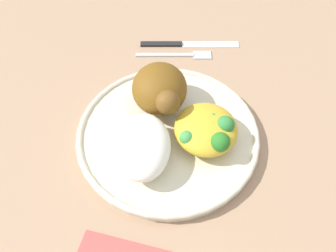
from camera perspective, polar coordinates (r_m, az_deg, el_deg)
The scene contains 7 objects.
ground_plane at distance 0.51m, azimuth 0.00°, elevation -1.99°, with size 2.00×2.00×0.00m, color #9E7C5E.
plate at distance 0.50m, azimuth 0.00°, elevation -1.32°, with size 0.27×0.27×0.02m.
roasted_chicken at distance 0.50m, azimuth -1.32°, elevation 6.31°, with size 0.10×0.08×0.07m.
rice_pile at distance 0.45m, azimuth -4.27°, elevation -3.46°, with size 0.11×0.08×0.05m, color white.
mac_cheese_with_broccoli at distance 0.47m, azimuth 6.81°, elevation -0.57°, with size 0.09×0.09×0.04m.
fork at distance 0.64m, azimuth 1.85°, elevation 12.19°, with size 0.02×0.14×0.01m.
knife at distance 0.66m, azimuth 2.33°, elevation 13.96°, with size 0.02×0.19×0.01m.
Camera 1 is at (0.29, -0.00, 0.42)m, focal length 35.48 mm.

